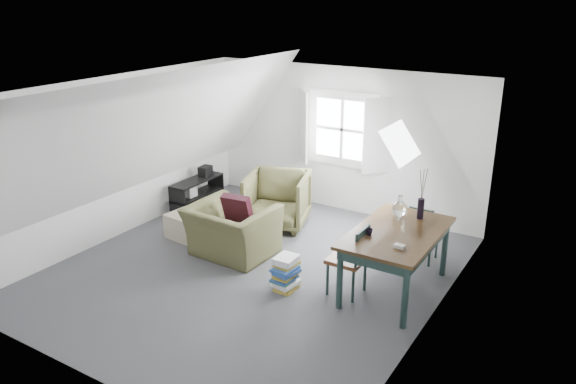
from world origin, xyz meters
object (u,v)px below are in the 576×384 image
Objects in this scene: armchair_far at (277,225)px; dining_table at (397,239)px; dining_chair_near at (350,259)px; magazine_stack at (286,273)px; media_shelf at (196,196)px; ottoman at (190,225)px; armchair_near at (233,254)px; dining_chair_far at (423,232)px.

dining_table reaches higher than armchair_far.
dining_chair_near reaches higher than magazine_stack.
ottoman is at bearing -49.86° from media_shelf.
media_shelf is (-1.64, 1.12, 0.25)m from armchair_near.
dining_chair_far is (3.39, 1.09, 0.25)m from ottoman.
armchair_near is 2.53m from dining_table.
magazine_stack is (-1.21, -0.70, -0.50)m from dining_table.
armchair_far is 2.12m from magazine_stack.
magazine_stack is (-1.23, -1.71, -0.22)m from dining_chair_far.
dining_chair_near is 3.81m from media_shelf.
dining_table is 1.06m from dining_chair_far.
dining_table is 1.57× the size of media_shelf.
media_shelf is (-4.05, 0.88, -0.48)m from dining_table.
dining_table is 1.97× the size of dining_chair_far.
dining_table is (2.42, 0.25, 0.73)m from armchair_near.
dining_table is 4.17m from media_shelf.
dining_chair_far reaches higher than armchair_near.
dining_table reaches higher than ottoman.
dining_table is at bearing -172.11° from armchair_near.
ottoman is (-0.94, -1.10, 0.19)m from armchair_far.
armchair_near is at bearing -10.01° from ottoman.
ottoman is 0.35× the size of dining_table.
ottoman is 2.25m from magazine_stack.
dining_chair_far is at bearing 54.38° from magazine_stack.
armchair_far reaches higher than armchair_near.
media_shelf is (-3.59, 1.25, -0.24)m from dining_chair_near.
dining_chair_far is 2.12m from magazine_stack.
armchair_far is 1.16× the size of dining_chair_far.
armchair_far is 2.74m from dining_table.
dining_chair_near is at bearing -14.44° from media_shelf.
dining_chair_far is 0.91× the size of dining_chair_near.
media_shelf reaches higher than armchair_near.
dining_chair_far reaches higher than media_shelf.
armchair_far and magazine_stack have the same top height.
ottoman is 0.68× the size of dining_chair_far.
dining_chair_near is (2.91, -0.30, 0.30)m from ottoman.
dining_chair_near is at bearing 178.37° from armchair_near.
ottoman is at bearing -148.97° from armchair_far.
armchair_near is 2.77m from dining_chair_far.
magazine_stack is at bearing -154.78° from dining_table.
media_shelf reaches higher than armchair_far.
dining_table is at bearing 134.03° from dining_chair_near.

